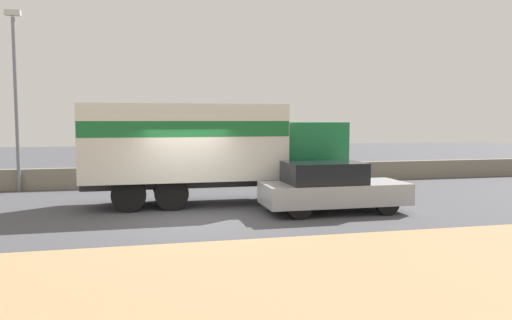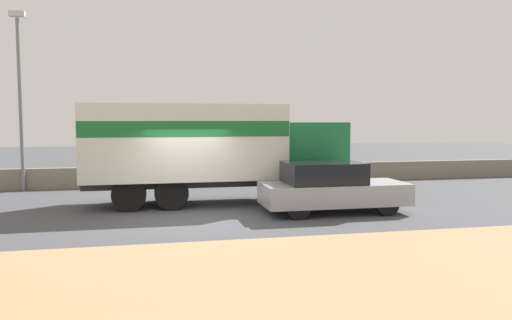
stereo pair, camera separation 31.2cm
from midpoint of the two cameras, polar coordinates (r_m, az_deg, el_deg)
ground_plane at (r=13.97m, az=-7.93°, el=-6.84°), size 80.00×80.00×0.00m
dirt_shoulder_foreground at (r=8.26m, az=-3.92°, el=-14.85°), size 60.00×6.62×0.04m
stone_wall_backdrop at (r=21.22m, az=-9.83°, el=-1.78°), size 60.00×0.35×0.83m
street_lamp at (r=21.29m, az=-26.17°, el=7.45°), size 0.56×0.28×6.87m
box_truck at (r=16.37m, az=-6.21°, el=1.71°), size 8.45×2.58×3.25m
car_hatchback at (r=14.99m, az=7.97°, el=-3.11°), size 4.30×1.77×1.52m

